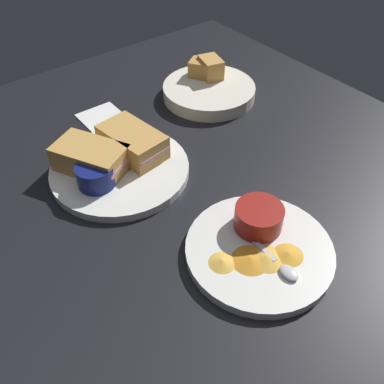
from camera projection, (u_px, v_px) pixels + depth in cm
name	position (u px, v px, depth cm)	size (l,w,h in cm)	color
ground_plane	(174.00, 188.00, 78.95)	(110.00, 110.00, 3.00)	black
plate_sandwich_main	(120.00, 170.00, 79.34)	(26.00, 26.00, 1.60)	white
sandwich_half_near	(132.00, 142.00, 80.35)	(14.11, 9.36, 4.80)	tan
sandwich_half_far	(91.00, 157.00, 76.90)	(15.05, 12.84, 4.80)	tan
ramekin_dark_sauce	(96.00, 174.00, 73.83)	(6.78, 6.78, 4.04)	navy
spoon_by_dark_ramekin	(120.00, 167.00, 77.99)	(3.17, 9.96, 0.80)	silver
plate_chips_companion	(259.00, 251.00, 65.29)	(22.99, 22.99, 1.60)	white
ramekin_light_gravy	(259.00, 217.00, 66.55)	(7.78, 7.78, 3.90)	maroon
spoon_by_gravy_ramekin	(283.00, 267.00, 61.60)	(9.90, 2.31, 0.80)	silver
plantain_chip_scatter	(258.00, 258.00, 62.83)	(10.42, 14.21, 0.60)	gold
bread_basket_rear	(209.00, 88.00, 98.89)	(21.53, 21.53, 7.56)	silver
paper_napkin_folded	(102.00, 119.00, 92.63)	(11.00, 9.00, 0.40)	white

